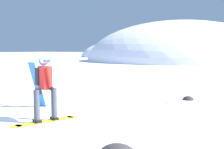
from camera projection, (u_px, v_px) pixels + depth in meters
The scene contains 6 objects.
ground_plane at pixel (48, 124), 7.31m from camera, with size 300.00×300.00×0.00m, color white.
ridge_peak_main at pixel (179, 61), 45.98m from camera, with size 29.31×26.38×12.53m.
ridge_peak_far at pixel (123, 57), 70.97m from camera, with size 20.67×18.60×7.76m.
snowboarder_main at pixel (45, 86), 7.47m from camera, with size 0.79×1.76×1.71m.
spare_snowboard at pixel (38, 82), 9.33m from camera, with size 0.28×0.54×1.59m.
rock_dark at pixel (188, 100), 10.78m from camera, with size 0.41×0.35×0.29m.
Camera 1 is at (5.12, -5.27, 1.85)m, focal length 47.38 mm.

